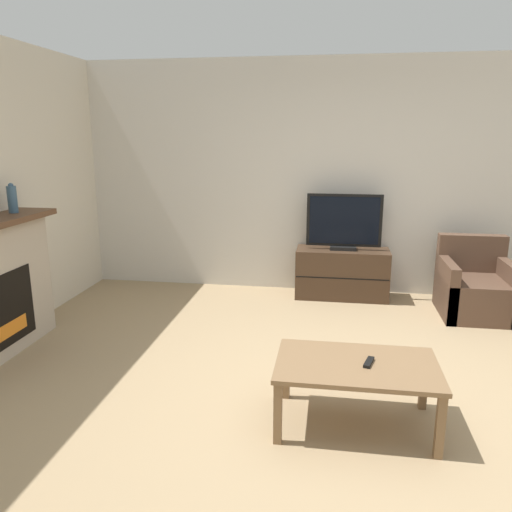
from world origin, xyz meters
TOP-DOWN VIEW (x-y plane):
  - ground_plane at (0.00, 0.00)m, footprint 24.00×24.00m
  - wall_back at (0.00, 2.68)m, footprint 12.00×0.06m
  - mantel_vase_right at (-2.91, 0.74)m, footprint 0.08×0.08m
  - tv_stand at (0.00, 2.39)m, footprint 1.05×0.43m
  - tv at (0.00, 2.39)m, footprint 0.84×0.18m
  - armchair at (1.37, 2.03)m, footprint 0.70×0.76m
  - coffee_table at (0.06, -0.27)m, footprint 1.03×0.63m
  - remote at (0.13, -0.26)m, footprint 0.08×0.16m

SIDE VIEW (x-z plane):
  - ground_plane at x=0.00m, z-range 0.00..0.00m
  - armchair at x=1.37m, z-range -0.13..0.67m
  - tv_stand at x=0.00m, z-range 0.00..0.57m
  - coffee_table at x=0.06m, z-range 0.17..0.60m
  - remote at x=0.13m, z-range 0.44..0.46m
  - tv at x=0.00m, z-range 0.55..1.18m
  - mantel_vase_right at x=-2.91m, z-range 1.17..1.43m
  - wall_back at x=0.00m, z-range 0.00..2.70m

